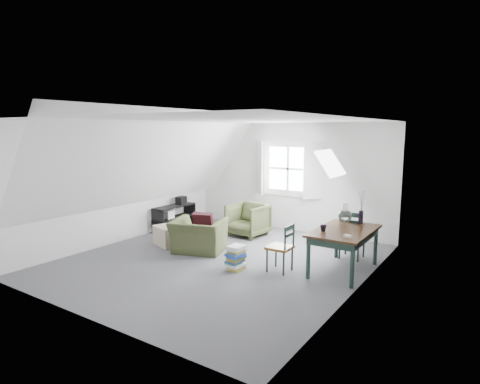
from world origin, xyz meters
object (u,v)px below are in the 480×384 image
Objects in this scene: armchair_near at (199,251)px; armchair_far at (248,235)px; dining_chair_far at (352,234)px; dining_table at (344,235)px; media_shelf at (173,219)px; magazine_stack at (236,258)px; dining_chair_near at (282,247)px; ottoman at (172,235)px.

armchair_far is at bearing -113.79° from armchair_near.
armchair_far is 2.52m from dining_chair_far.
armchair_near is at bearing -174.48° from dining_table.
armchair_near is 1.08× the size of dining_chair_far.
media_shelf is (-4.31, 0.54, -0.36)m from dining_table.
magazine_stack reaches higher than armchair_near.
dining_table is 1.76× the size of dining_chair_near.
dining_chair_far is at bearing -173.16° from armchair_near.
ottoman is at bearing -117.99° from armchair_far.
media_shelf is (-3.46, 1.12, -0.16)m from dining_chair_near.
ottoman is 0.66× the size of dining_chair_far.
armchair_far is 2.41m from dining_chair_near.
ottoman is (-0.94, -1.46, 0.20)m from armchair_far.
dining_chair_far is at bearing 49.03° from magazine_stack.
armchair_far is at bearing 19.57° from media_shelf.
magazine_stack is at bearing -76.76° from dining_chair_near.
dining_chair_near is at bearing 158.57° from armchair_near.
dining_chair_far reaches higher than dining_chair_near.
armchair_far is 2.84m from dining_table.
armchair_near is 0.81m from ottoman.
dining_chair_far is (2.60, 1.21, 0.47)m from armchair_near.
armchair_far is (0.15, 1.55, 0.00)m from armchair_near.
armchair_near is 1.55m from armchair_far.
media_shelf is at bearing 6.53° from dining_chair_far.
dining_table is at bearing 111.79° from dining_chair_near.
dining_table is at bearing -18.01° from armchair_far.
dining_chair_far reaches higher than armchair_near.
media_shelf is 2.77× the size of magazine_stack.
media_shelf is at bearing 131.24° from ottoman.
dining_chair_far is 2.20× the size of magazine_stack.
magazine_stack is at bearing -58.18° from armchair_far.
ottoman is at bearing -45.97° from media_shelf.
dining_chair_near is (1.71, -1.65, 0.42)m from armchair_far.
dining_table is at bearing -4.37° from media_shelf.
dining_chair_near is 1.99× the size of magazine_stack.
dining_chair_far is 1.52m from dining_chair_near.
dining_chair_far reaches higher than media_shelf.
dining_chair_near reaches higher than ottoman.
dining_chair_near is 0.79m from magazine_stack.
dining_chair_far is 4.21m from media_shelf.
dining_table is 1.05m from dining_chair_near.
armchair_far is 2.24m from magazine_stack.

